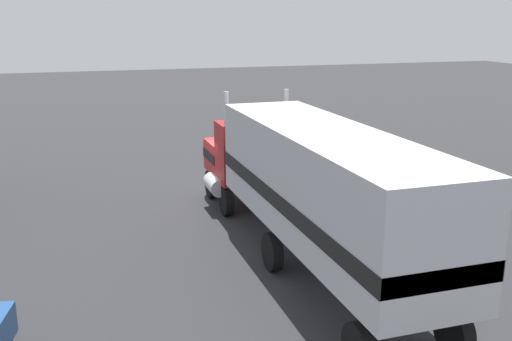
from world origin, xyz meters
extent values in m
plane|color=#2D2D30|center=(0.00, 0.00, 0.00)|extent=(120.00, 120.00, 0.00)
cube|color=silver|center=(-5.11, -3.50, 0.01)|extent=(4.40, 0.26, 0.01)
cube|color=silver|center=(-0.43, -6.21, 0.01)|extent=(4.40, 0.18, 0.01)
cube|color=#B21919|center=(0.18, -0.48, 1.70)|extent=(1.80, 2.50, 1.20)
cube|color=#B21919|center=(-1.42, -0.49, 2.20)|extent=(1.40, 2.50, 2.20)
cube|color=silver|center=(1.12, -0.48, 1.70)|extent=(0.08, 2.10, 1.08)
cube|color=black|center=(0.18, -0.48, 1.76)|extent=(1.80, 2.54, 0.36)
cylinder|color=silver|center=(-1.97, 0.61, 2.80)|extent=(0.18, 0.18, 3.40)
cylinder|color=silver|center=(-1.97, -1.59, 2.80)|extent=(0.18, 0.18, 3.40)
cube|color=silver|center=(-7.77, -0.49, 2.75)|extent=(10.50, 2.61, 2.80)
cube|color=black|center=(-7.77, -0.49, 2.33)|extent=(10.50, 2.65, 0.44)
cylinder|color=silver|center=(-1.00, 0.81, 0.95)|extent=(1.30, 0.64, 0.64)
cylinder|color=black|center=(0.48, 0.62, 0.55)|extent=(1.10, 0.30, 1.10)
cylinder|color=black|center=(0.48, -1.58, 0.55)|extent=(1.10, 0.30, 1.10)
cylinder|color=black|center=(-1.82, 0.61, 0.55)|extent=(1.10, 0.30, 1.10)
cylinder|color=black|center=(-1.82, -1.59, 0.55)|extent=(1.10, 0.30, 1.10)
cylinder|color=black|center=(-6.77, 0.61, 0.55)|extent=(1.10, 0.30, 1.10)
cylinder|color=black|center=(-6.77, -1.59, 0.55)|extent=(1.10, 0.30, 1.10)
cylinder|color=black|center=(-12.02, -1.60, 0.55)|extent=(1.10, 0.30, 1.10)
cylinder|color=#2D3347|center=(-4.46, -2.68, 0.41)|extent=(0.18, 0.18, 0.82)
cylinder|color=#2D3347|center=(-4.31, -2.65, 0.41)|extent=(0.18, 0.18, 0.82)
cylinder|color=#A5728C|center=(-4.39, -2.66, 1.11)|extent=(0.34, 0.34, 0.58)
sphere|color=tan|center=(-4.39, -2.66, 1.51)|extent=(0.23, 0.23, 0.23)
cube|color=black|center=(-4.35, -2.86, 1.14)|extent=(0.29, 0.21, 0.36)
cylinder|color=black|center=(-6.79, -4.23, 0.33)|extent=(0.67, 0.19, 0.66)
cylinder|color=black|center=(-8.23, -4.04, 0.33)|extent=(0.67, 0.19, 0.66)
cube|color=black|center=(-7.51, -4.14, 0.61)|extent=(1.12, 0.39, 0.36)
cylinder|color=silver|center=(-6.89, -4.22, 0.78)|extent=(0.29, 0.11, 0.69)
camera|label=1|loc=(-21.23, 5.75, 6.95)|focal=40.97mm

